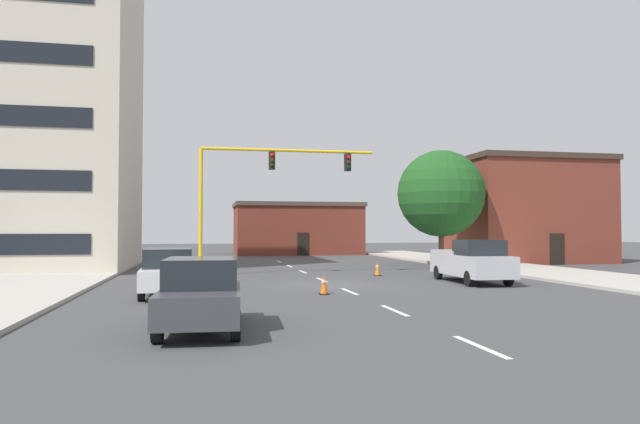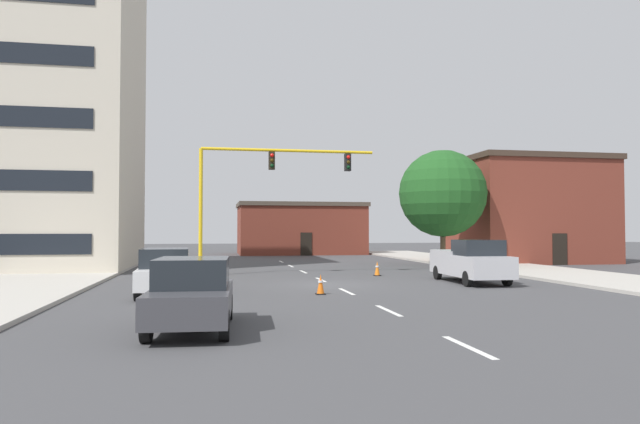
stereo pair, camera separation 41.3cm
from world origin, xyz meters
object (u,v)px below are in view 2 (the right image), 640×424
sedan_white_near_left (165,271)px  traffic_signal_gantry (227,232)px  tree_right_mid (443,193)px  sedan_dark_gray_mid_left (192,293)px  traffic_cone_roadside_a (377,269)px  traffic_cone_roadside_b (321,284)px  pickup_truck_silver (471,262)px

sedan_white_near_left → traffic_signal_gantry: bearing=74.1°
tree_right_mid → sedan_dark_gray_mid_left: 27.56m
traffic_signal_gantry → sedan_dark_gray_mid_left: (-1.25, -16.61, -1.43)m
traffic_signal_gantry → traffic_cone_roadside_a: bearing=-10.2°
traffic_signal_gantry → sedan_dark_gray_mid_left: traffic_signal_gantry is taller
sedan_white_near_left → traffic_cone_roadside_b: 5.83m
pickup_truck_silver → tree_right_mid: bearing=73.2°
sedan_dark_gray_mid_left → sedan_white_near_left: bearing=99.2°
traffic_signal_gantry → pickup_truck_silver: traffic_signal_gantry is taller
sedan_white_near_left → sedan_dark_gray_mid_left: 7.88m
traffic_signal_gantry → traffic_cone_roadside_a: 8.21m
tree_right_mid → traffic_cone_roadside_b: size_ratio=10.28×
sedan_white_near_left → sedan_dark_gray_mid_left: size_ratio=0.99×
traffic_signal_gantry → traffic_cone_roadside_b: traffic_signal_gantry is taller
traffic_signal_gantry → traffic_cone_roadside_b: 10.33m
traffic_cone_roadside_a → traffic_cone_roadside_b: 9.40m
sedan_white_near_left → traffic_cone_roadside_b: bearing=-7.7°
sedan_dark_gray_mid_left → traffic_cone_roadside_a: (9.10, 15.20, -0.51)m
pickup_truck_silver → sedan_dark_gray_mid_left: (-12.20, -10.50, -0.09)m
sedan_white_near_left → traffic_cone_roadside_b: sedan_white_near_left is taller
pickup_truck_silver → traffic_cone_roadside_b: 8.48m
pickup_truck_silver → sedan_dark_gray_mid_left: size_ratio=1.19×
tree_right_mid → sedan_white_near_left: (-17.01, -14.48, -4.01)m
sedan_dark_gray_mid_left → traffic_cone_roadside_b: sedan_dark_gray_mid_left is taller
traffic_cone_roadside_a → pickup_truck_silver: bearing=-56.6°
traffic_cone_roadside_b → traffic_cone_roadside_a: bearing=60.7°
pickup_truck_silver → traffic_cone_roadside_a: (-3.10, 4.70, -0.59)m
pickup_truck_silver → traffic_cone_roadside_a: bearing=123.4°
tree_right_mid → traffic_cone_roadside_b: tree_right_mid is taller
pickup_truck_silver → traffic_cone_roadside_a: pickup_truck_silver is taller
traffic_cone_roadside_a → tree_right_mid: bearing=46.7°
tree_right_mid → pickup_truck_silver: size_ratio=1.43×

